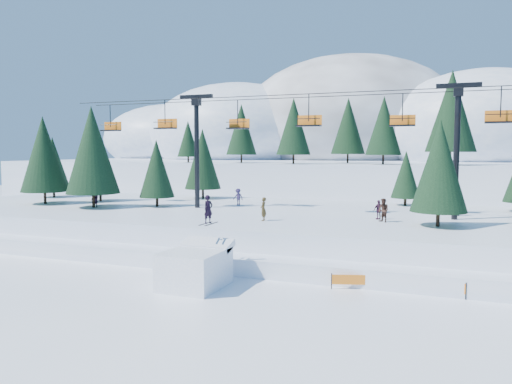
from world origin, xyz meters
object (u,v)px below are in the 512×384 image
(jump_kicker, at_px, (196,267))
(banner_near, at_px, (357,280))
(chairlift, at_px, (303,132))
(banner_far, at_px, (440,285))

(jump_kicker, relative_size, banner_near, 1.88)
(jump_kicker, bearing_deg, banner_near, 17.13)
(banner_near, bearing_deg, chairlift, 117.44)
(chairlift, bearing_deg, jump_kicker, -96.70)
(banner_far, bearing_deg, chairlift, 131.72)
(jump_kicker, distance_m, banner_far, 13.47)
(jump_kicker, relative_size, banner_far, 1.93)
(jump_kicker, height_order, banner_near, jump_kicker)
(jump_kicker, xyz_separation_m, banner_far, (13.04, 3.31, -0.63))
(chairlift, height_order, banner_near, chairlift)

